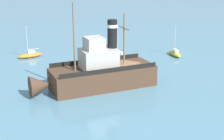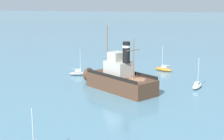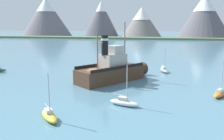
{
  "view_description": "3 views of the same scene",
  "coord_description": "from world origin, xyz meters",
  "px_view_note": "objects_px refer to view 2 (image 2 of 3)",
  "views": [
    {
      "loc": [
        -17.49,
        35.0,
        14.05
      ],
      "look_at": [
        0.58,
        2.78,
        2.28
      ],
      "focal_mm": 55.0,
      "sensor_mm": 36.0,
      "label": 1
    },
    {
      "loc": [
        -48.93,
        -6.91,
        14.27
      ],
      "look_at": [
        1.99,
        4.13,
        3.21
      ],
      "focal_mm": 55.0,
      "sensor_mm": 36.0,
      "label": 2
    },
    {
      "loc": [
        9.87,
        -35.56,
        9.51
      ],
      "look_at": [
        1.93,
        3.65,
        1.76
      ],
      "focal_mm": 38.0,
      "sensor_mm": 36.0,
      "label": 3
    }
  ],
  "objects_px": {
    "sailboat_grey": "(79,73)",
    "sailboat_orange": "(163,69)",
    "sailboat_white": "(197,86)",
    "old_tugboat": "(118,79)"
  },
  "relations": [
    {
      "from": "sailboat_white",
      "to": "sailboat_orange",
      "type": "height_order",
      "value": "same"
    },
    {
      "from": "old_tugboat",
      "to": "sailboat_orange",
      "type": "relative_size",
      "value": 2.76
    },
    {
      "from": "sailboat_grey",
      "to": "sailboat_orange",
      "type": "height_order",
      "value": "same"
    },
    {
      "from": "sailboat_white",
      "to": "sailboat_orange",
      "type": "bearing_deg",
      "value": 27.2
    },
    {
      "from": "sailboat_grey",
      "to": "sailboat_orange",
      "type": "xyz_separation_m",
      "value": [
        7.15,
        -15.19,
        0.0
      ]
    },
    {
      "from": "old_tugboat",
      "to": "sailboat_grey",
      "type": "relative_size",
      "value": 2.76
    },
    {
      "from": "sailboat_orange",
      "to": "sailboat_white",
      "type": "bearing_deg",
      "value": -152.8
    },
    {
      "from": "sailboat_white",
      "to": "old_tugboat",
      "type": "bearing_deg",
      "value": 107.12
    },
    {
      "from": "old_tugboat",
      "to": "sailboat_orange",
      "type": "xyz_separation_m",
      "value": [
        15.77,
        -6.0,
        -1.4
      ]
    },
    {
      "from": "sailboat_white",
      "to": "sailboat_orange",
      "type": "relative_size",
      "value": 1.0
    }
  ]
}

